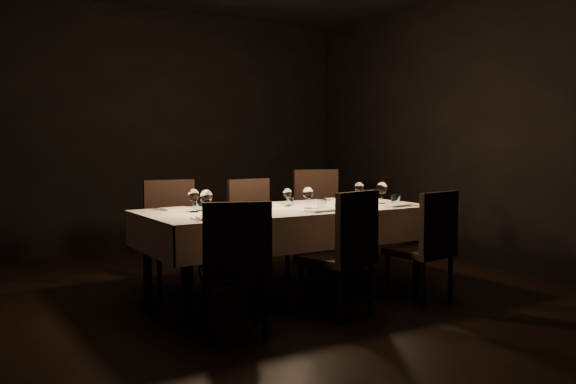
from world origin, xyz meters
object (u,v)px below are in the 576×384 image
chair_near_right (428,242)px  chair_far_left (173,229)px  chair_far_center (255,224)px  chair_near_center (345,248)px  dining_table (288,217)px  chair_near_left (236,263)px  chair_far_right (320,214)px

chair_near_right → chair_far_left: (-1.58, 1.64, 0.03)m
chair_far_center → chair_near_center: bearing=-96.5°
dining_table → chair_far_left: size_ratio=2.56×
chair_near_right → chair_near_left: bearing=-7.6°
chair_near_left → chair_far_center: bearing=-103.1°
dining_table → chair_far_right: chair_far_right is taller
chair_near_right → chair_far_left: size_ratio=0.95×
chair_far_left → chair_far_center: (0.84, -0.03, -0.01)m
chair_far_center → chair_near_left: bearing=-126.0°
dining_table → chair_near_right: bearing=-45.7°
chair_near_center → chair_far_left: (-0.76, 1.60, 0.01)m
chair_near_right → chair_far_center: size_ratio=0.96×
chair_near_center → chair_far_left: chair_far_left is taller
chair_near_center → chair_near_right: chair_near_center is taller
chair_near_left → chair_far_right: chair_far_right is taller
chair_far_left → chair_far_right: size_ratio=0.95×
dining_table → chair_far_left: 1.10m
chair_near_left → chair_far_center: chair_far_center is taller
dining_table → chair_near_left: bearing=-137.8°
chair_far_center → chair_far_right: chair_far_right is taller
dining_table → chair_far_right: bearing=42.7°
dining_table → chair_near_left: chair_near_left is taller
dining_table → chair_far_right: (0.93, 0.85, -0.12)m
chair_near_left → chair_near_center: size_ratio=0.97×
chair_near_right → chair_far_center: (-0.74, 1.60, 0.02)m
chair_near_right → chair_far_left: bearing=-53.8°
chair_near_left → dining_table: bearing=-118.4°
dining_table → chair_near_center: 0.83m
dining_table → chair_near_center: chair_near_center is taller
chair_near_center → dining_table: bearing=-104.1°
chair_near_right → chair_far_right: size_ratio=0.89×
chair_near_right → dining_table: bearing=-53.5°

